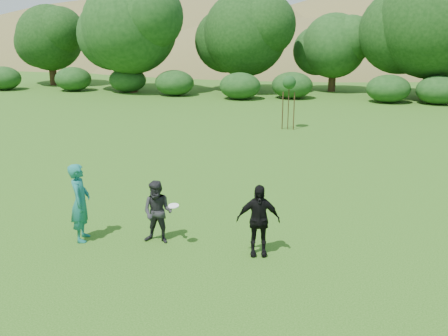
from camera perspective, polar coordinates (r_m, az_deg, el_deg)
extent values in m
plane|color=#19470C|center=(13.33, -2.81, -8.09)|extent=(120.00, 120.00, 0.00)
imported|color=#176961|center=(13.41, -16.10, -3.81)|extent=(0.69, 0.86, 2.07)
imported|color=#252528|center=(12.92, -7.58, -5.03)|extent=(0.81, 0.63, 1.66)
imported|color=black|center=(12.15, 3.93, -5.97)|extent=(1.13, 0.65, 1.80)
cylinder|color=white|center=(12.45, -5.79, -4.33)|extent=(0.27, 0.27, 0.06)
cylinder|color=#352515|center=(26.85, 7.37, 7.02)|extent=(0.05, 0.05, 2.50)
sphere|color=#184217|center=(26.68, 7.47, 9.67)|extent=(0.70, 0.70, 0.70)
cylinder|color=#372715|center=(26.91, 6.71, 6.53)|extent=(0.06, 0.06, 2.00)
cylinder|color=#3D2B18|center=(26.86, 7.99, 6.46)|extent=(0.06, 0.06, 2.00)
ellipsoid|color=olive|center=(88.22, -6.50, 4.63)|extent=(110.00, 70.00, 44.00)
ellipsoid|color=olive|center=(87.62, 23.14, 1.85)|extent=(100.00, 64.00, 52.00)
ellipsoid|color=olive|center=(71.42, 5.64, 5.51)|extent=(80.00, 50.00, 28.00)
cylinder|color=#3A2616|center=(48.93, -18.99, 10.48)|extent=(0.65, 0.65, 2.62)
sphere|color=#194214|center=(48.77, -19.31, 13.88)|extent=(5.80, 5.80, 5.80)
cylinder|color=#3A2616|center=(42.16, -10.45, 10.65)|extent=(0.73, 0.73, 3.15)
sphere|color=#194214|center=(41.98, -10.71, 15.61)|extent=(7.54, 7.54, 7.54)
cylinder|color=#3A2616|center=(41.54, 2.40, 10.57)|extent=(0.68, 0.68, 2.80)
sphere|color=#194214|center=(41.35, 2.45, 15.07)|extent=(6.73, 6.73, 6.73)
cylinder|color=#3A2616|center=(42.92, 12.26, 10.06)|extent=(0.60, 0.60, 2.27)
sphere|color=#194214|center=(42.74, 12.47, 13.49)|extent=(5.22, 5.22, 5.22)
cylinder|color=#3A2616|center=(40.45, 22.34, 9.62)|extent=(0.76, 0.76, 3.32)
sphere|color=#194214|center=(40.27, 22.95, 15.12)|extent=(8.12, 8.12, 8.12)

